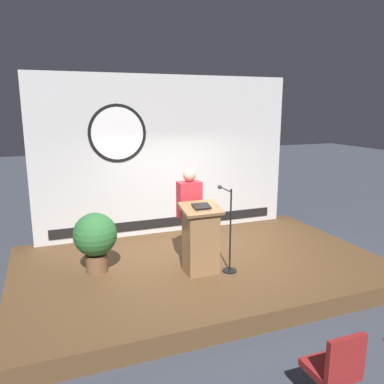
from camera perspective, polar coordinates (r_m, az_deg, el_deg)
The scene contains 8 objects.
ground_plane at distance 7.21m, azimuth 1.10°, elevation -12.25°, with size 40.00×40.00×0.00m, color #383D47.
stage_platform at distance 7.15m, azimuth 1.11°, elevation -11.16°, with size 6.40×4.00×0.30m, color brown.
banner_display at distance 8.35m, azimuth -3.80°, elevation 5.26°, with size 5.56×0.12×3.35m.
podium at distance 6.44m, azimuth 1.29°, elevation -6.94°, with size 0.64×0.50×1.18m.
speaker_person at distance 6.78m, azimuth -0.39°, elevation -3.46°, with size 0.40×0.26×1.68m.
microphone_stand at distance 6.57m, azimuth 5.36°, elevation -7.28°, with size 0.24×0.59×1.42m.
potted_plant at distance 6.65m, azimuth -13.98°, elevation -6.44°, with size 0.72×0.72×1.01m.
audience_chair_left at distance 4.46m, azimuth 20.28°, elevation -22.85°, with size 0.44×0.45×0.89m.
Camera 1 is at (-2.49, -6.06, 3.02)m, focal length 36.42 mm.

